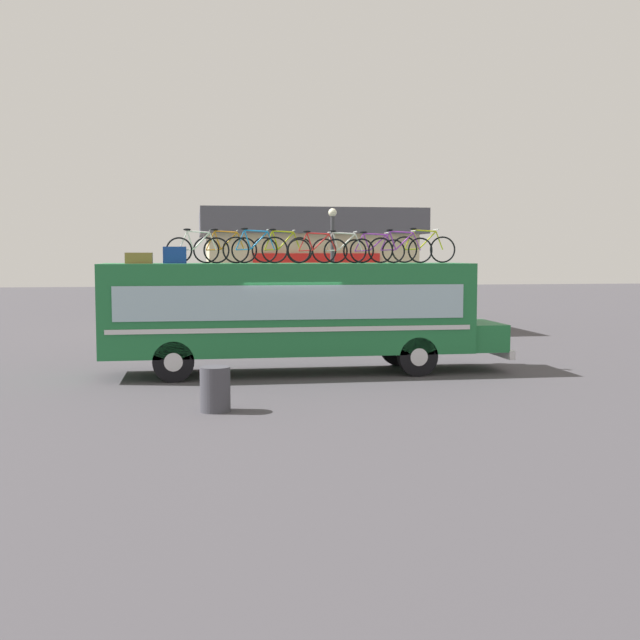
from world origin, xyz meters
TOP-DOWN VIEW (x-y plane):
  - ground_plane at (0.00, 0.00)m, footprint 120.00×120.00m
  - bus at (0.16, -0.00)m, footprint 10.88×2.38m
  - luggage_bag_1 at (-3.88, -0.19)m, footprint 0.68×0.48m
  - luggage_bag_2 at (-2.98, -0.00)m, footprint 0.60×0.34m
  - rooftop_bicycle_1 at (-2.39, -0.11)m, footprint 1.65×0.44m
  - rooftop_bicycle_2 at (-1.66, 0.20)m, footprint 1.70×0.44m
  - rooftop_bicycle_3 at (-0.89, -0.15)m, footprint 1.73×0.44m
  - rooftop_bicycle_4 at (-0.12, 0.32)m, footprint 1.67×0.44m
  - rooftop_bicycle_5 at (0.73, -0.38)m, footprint 1.64×0.44m
  - rooftop_bicycle_6 at (1.44, -0.30)m, footprint 1.69×0.44m
  - rooftop_bicycle_7 at (2.29, -0.29)m, footprint 1.71×0.44m
  - rooftop_bicycle_8 at (3.01, -0.30)m, footprint 1.79×0.44m
  - rooftop_bicycle_9 at (3.82, 0.29)m, footprint 1.84×0.44m
  - roadside_building at (2.23, 13.70)m, footprint 8.97×8.95m
  - trash_bin at (-2.08, -4.95)m, footprint 0.62×0.62m
  - street_lamp at (2.13, 5.35)m, footprint 0.29×0.29m

SIDE VIEW (x-z plane):
  - ground_plane at x=0.00m, z-range 0.00..0.00m
  - trash_bin at x=-2.08m, z-range 0.00..0.92m
  - bus at x=0.16m, z-range 0.24..3.20m
  - roadside_building at x=2.23m, z-range 0.07..5.11m
  - street_lamp at x=2.13m, z-range 0.37..5.13m
  - luggage_bag_1 at x=-3.88m, z-range 2.97..3.25m
  - luggage_bag_2 at x=-2.98m, z-range 2.97..3.41m
  - rooftop_bicycle_7 at x=2.29m, z-range 2.90..3.76m
  - rooftop_bicycle_5 at x=0.73m, z-range 2.90..3.77m
  - rooftop_bicycle_6 at x=1.44m, z-range 2.90..3.78m
  - rooftop_bicycle_1 at x=-2.39m, z-range 2.89..3.80m
  - rooftop_bicycle_8 at x=3.01m, z-range 2.89..3.81m
  - rooftop_bicycle_2 at x=-1.66m, z-range 2.89..3.82m
  - rooftop_bicycle_4 at x=-0.12m, z-range 2.89..3.83m
  - rooftop_bicycle_3 at x=-0.89m, z-range 2.89..3.83m
  - rooftop_bicycle_9 at x=3.82m, z-range 2.88..3.86m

